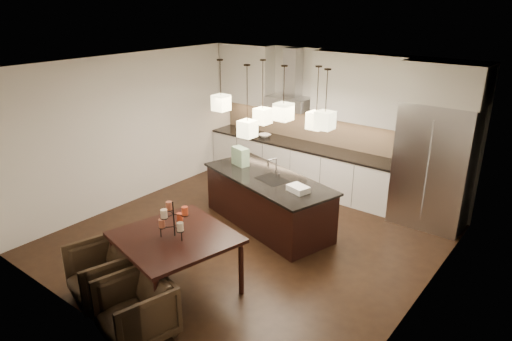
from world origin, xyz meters
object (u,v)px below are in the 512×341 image
Objects in this scene: dining_table at (177,263)px; armchair_left at (103,273)px; refrigerator at (434,166)px; armchair_right at (136,309)px; island_body at (268,202)px.

dining_table is 1.67× the size of armchair_left.
refrigerator is 5.28m from armchair_right.
refrigerator is 4.55m from dining_table.
refrigerator is 2.72× the size of armchair_right.
refrigerator is 1.56× the size of dining_table.
armchair_right is (-1.70, -4.95, -0.72)m from refrigerator.
armchair_left is at bearing -178.74° from armchair_right.
island_body reaches higher than dining_table.
refrigerator reaches higher than island_body.
refrigerator reaches higher than armchair_left.
island_body is 2.91× the size of armchair_left.
island_body is at bearing 107.18° from dining_table.
island_body is at bearing 97.61° from armchair_left.
dining_table is at bearing -116.22° from refrigerator.
armchair_right is (0.47, -3.19, -0.06)m from island_body.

